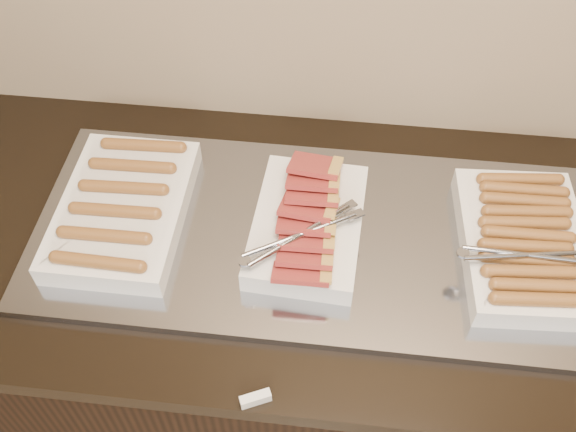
# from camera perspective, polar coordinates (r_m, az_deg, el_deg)

# --- Properties ---
(counter) EXTENTS (2.06, 0.76, 0.90)m
(counter) POSITION_cam_1_polar(r_m,az_deg,el_deg) (1.71, 2.33, -11.28)
(counter) COLOR black
(counter) RESTS_ON ground
(warming_tray) EXTENTS (1.20, 0.50, 0.02)m
(warming_tray) POSITION_cam_1_polar(r_m,az_deg,el_deg) (1.32, 3.43, -1.95)
(warming_tray) COLOR gray
(warming_tray) RESTS_ON counter
(dish_left) EXTENTS (0.25, 0.37, 0.07)m
(dish_left) POSITION_cam_1_polar(r_m,az_deg,el_deg) (1.36, -14.44, 0.70)
(dish_left) COLOR silver
(dish_left) RESTS_ON warming_tray
(dish_center) EXTENTS (0.25, 0.34, 0.09)m
(dish_center) POSITION_cam_1_polar(r_m,az_deg,el_deg) (1.28, 1.71, -0.75)
(dish_center) COLOR silver
(dish_center) RESTS_ON warming_tray
(dish_right) EXTENTS (0.27, 0.37, 0.08)m
(dish_right) POSITION_cam_1_polar(r_m,az_deg,el_deg) (1.34, 20.25, -2.30)
(dish_right) COLOR silver
(dish_right) RESTS_ON warming_tray
(label_holder) EXTENTS (0.06, 0.04, 0.02)m
(label_holder) POSITION_cam_1_polar(r_m,az_deg,el_deg) (1.14, -2.91, -15.91)
(label_holder) COLOR silver
(label_holder) RESTS_ON counter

